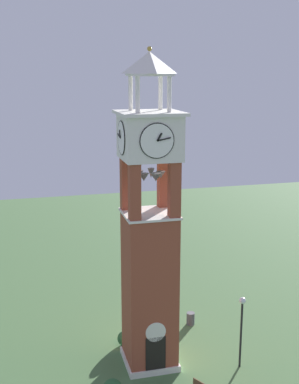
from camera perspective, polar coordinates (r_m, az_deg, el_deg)
name	(u,v)px	position (r m, az deg, el deg)	size (l,w,h in m)	color
ground	(150,362)	(29.94, 0.00, -18.63)	(80.00, 80.00, 0.00)	#476B3D
clock_tower	(150,243)	(26.85, 0.00, -5.77)	(3.21, 3.21, 17.10)	brown
lamp_post	(242,320)	(28.57, 10.37, -13.99)	(0.36, 0.36, 4.14)	black
trash_bin	(191,319)	(33.60, 4.66, -14.06)	(0.52, 0.52, 0.80)	#4C4C51
shrub_left_of_tower	(125,338)	(31.28, -2.83, -16.18)	(0.86, 0.86, 0.88)	#28562D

